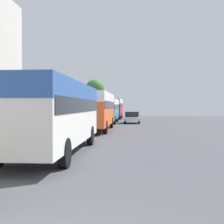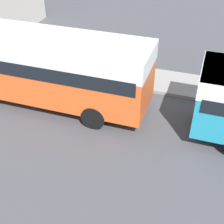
% 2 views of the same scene
% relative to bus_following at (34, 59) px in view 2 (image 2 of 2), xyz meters
% --- Properties ---
extents(bus_following, '(2.56, 10.08, 3.14)m').
position_rel_bus_following_xyz_m(bus_following, '(0.00, 0.00, 0.00)').
color(bus_following, '#EA5B23').
rests_on(bus_following, ground_plane).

